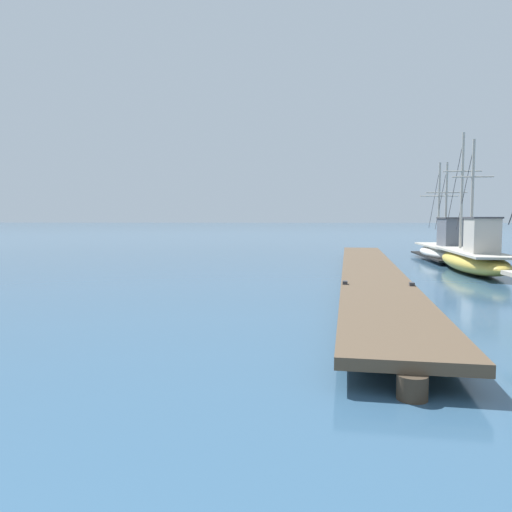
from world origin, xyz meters
The scene contains 3 objects.
floating_dock centered at (5.28, 17.22, 0.36)m, with size 3.93×22.55×0.53m.
fishing_boat_1 centered at (10.13, 25.40, 0.57)m, with size 2.43×7.29×4.95m.
fishing_boat_2 centered at (9.57, 20.02, 0.61)m, with size 2.10×7.92×5.61m.
Camera 1 is at (2.87, 0.30, 2.11)m, focal length 35.32 mm.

